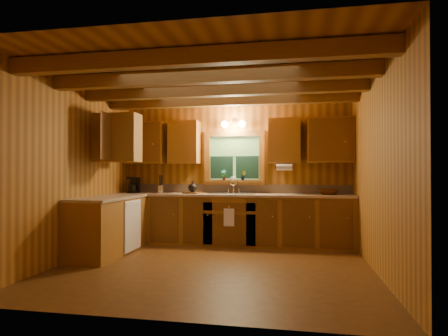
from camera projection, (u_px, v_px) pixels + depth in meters
room at (213, 171)px, 5.12m from camera, size 4.20×4.20×4.20m
ceiling_beams at (213, 84)px, 5.13m from camera, size 4.20×2.54×0.18m
base_cabinets at (201, 222)px, 6.46m from camera, size 4.20×2.22×0.86m
countertop at (202, 196)px, 6.47m from camera, size 4.20×2.24×0.04m
backsplash at (235, 189)px, 6.97m from camera, size 4.20×0.02×0.16m
dishwasher_panel at (133, 225)px, 6.04m from camera, size 0.02×0.60×0.80m
upper_cabinets at (199, 141)px, 6.62m from camera, size 4.19×1.77×0.78m
window at (234, 159)px, 6.96m from camera, size 1.12×0.08×1.00m
window_sill at (234, 181)px, 6.91m from camera, size 1.06×0.14×0.04m
wall_sconce at (233, 124)px, 6.85m from camera, size 0.45×0.21×0.17m
paper_towel_roll at (284, 167)px, 6.46m from camera, size 0.27×0.11×0.11m
dish_towel at (229, 217)px, 6.35m from camera, size 0.18×0.01×0.30m
sink at (232, 196)px, 6.69m from camera, size 0.82×0.48×0.43m
coffee_maker at (134, 185)px, 7.01m from camera, size 0.17×0.21×0.30m
utensil_crock at (160, 189)px, 6.88m from camera, size 0.12×0.12×0.33m
cutting_board at (193, 193)px, 6.76m from camera, size 0.35×0.30×0.03m
teakettle at (193, 188)px, 6.76m from camera, size 0.16×0.16×0.20m
wicker_basket at (328, 192)px, 6.43m from camera, size 0.42×0.42×0.09m
potted_plant_left at (224, 175)px, 6.91m from camera, size 0.10×0.07×0.19m
potted_plant_right at (243, 176)px, 6.86m from camera, size 0.10×0.08×0.17m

